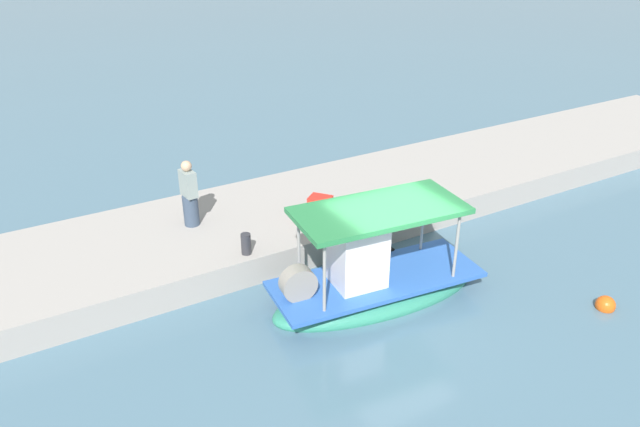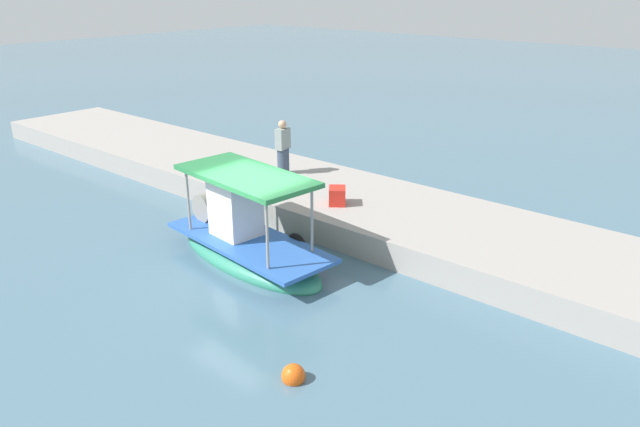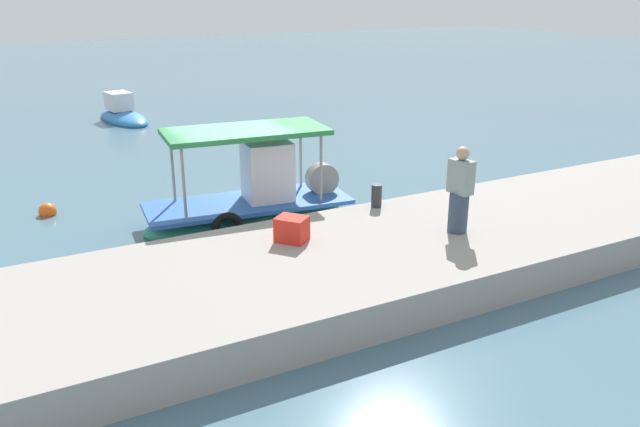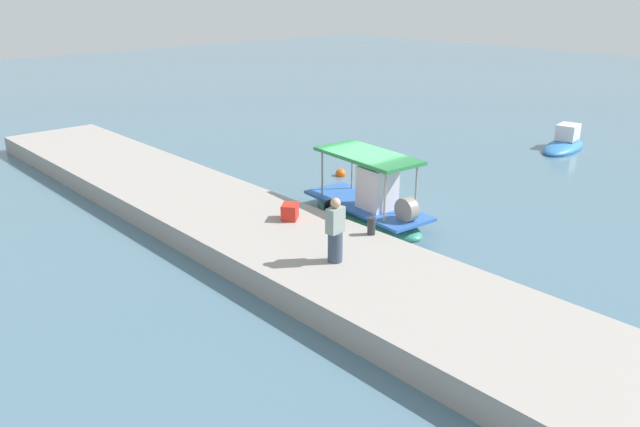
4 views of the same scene
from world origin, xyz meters
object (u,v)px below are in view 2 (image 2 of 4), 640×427
Objects in this scene: marker_buoy at (293,376)px; main_fishing_boat at (247,243)px; cargo_crate at (337,196)px; fisherman_near_bollard at (283,150)px; mooring_bollard at (250,185)px.

main_fishing_boat is at bearing -34.14° from marker_buoy.
cargo_crate is 1.32× the size of marker_buoy.
marker_buoy is (-4.43, 3.00, -0.36)m from main_fishing_boat.
fisherman_near_bollard reaches higher than mooring_bollard.
marker_buoy is at bearing 141.71° from mooring_bollard.
main_fishing_boat reaches higher than cargo_crate.
fisherman_near_bollard reaches higher than marker_buoy.
fisherman_near_bollard is at bearing -73.41° from mooring_bollard.
main_fishing_boat is at bearing 134.53° from mooring_bollard.
main_fishing_boat is at bearing 122.98° from fisherman_near_bollard.
fisherman_near_bollard is 2.26m from mooring_bollard.
fisherman_near_bollard is 4.03× the size of marker_buoy.
cargo_crate is (-3.24, 1.14, -0.57)m from fisherman_near_bollard.
main_fishing_boat reaches higher than mooring_bollard.
marker_buoy is at bearing 134.65° from fisherman_near_bollard.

